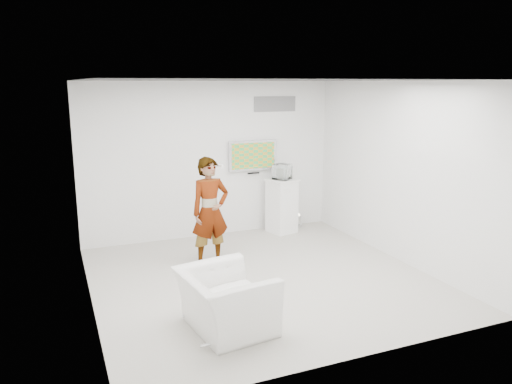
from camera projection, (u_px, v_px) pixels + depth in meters
room at (262, 184)px, 7.39m from camera, size 5.01×5.01×3.00m
tv at (253, 155)px, 9.91m from camera, size 1.00×0.08×0.60m
logo_decal at (275, 104)px, 9.92m from camera, size 0.90×0.02×0.30m
person at (210, 212)px, 8.17m from camera, size 0.71×0.52×1.80m
armchair at (226, 301)px, 6.07m from camera, size 1.12×1.24×0.73m
pedestal at (282, 206)px, 10.03m from camera, size 0.64×0.64×1.09m
floor_uplight at (298, 220)px, 10.46m from camera, size 0.20×0.20×0.27m
vitrine at (282, 172)px, 9.88m from camera, size 0.42×0.42×0.30m
console at (282, 174)px, 9.89m from camera, size 0.09×0.17×0.22m
wii_remote at (219, 166)px, 8.26m from camera, size 0.11×0.15×0.04m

